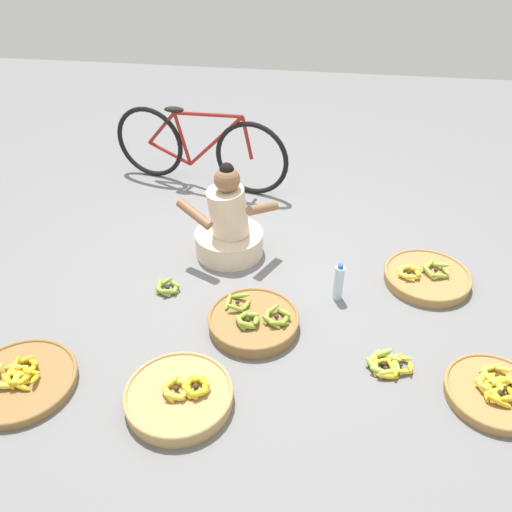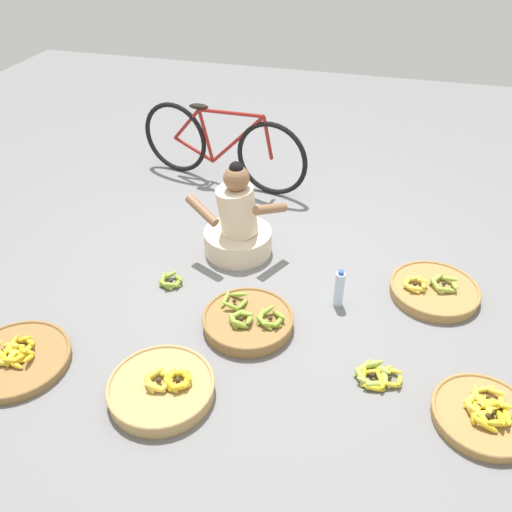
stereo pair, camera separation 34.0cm
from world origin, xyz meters
name	(u,v)px [view 1 (the left image)]	position (x,y,z in m)	size (l,w,h in m)	color
ground_plane	(260,279)	(0.00, 0.00, 0.00)	(10.00, 10.00, 0.00)	slate
vendor_woman_front	(229,226)	(-0.28, 0.30, 0.24)	(0.73, 0.55, 0.76)	beige
bicycle_leaning	(199,149)	(-0.76, 1.36, 0.36)	(1.68, 0.39, 0.73)	black
banana_basket_front_right	(495,391)	(1.45, -0.87, 0.04)	(0.55, 0.55, 0.14)	#A87F47
banana_basket_back_right	(20,380)	(-1.22, -1.17, 0.04)	(0.64, 0.64, 0.13)	olive
banana_basket_mid_left	(427,277)	(1.19, 0.14, 0.05)	(0.61, 0.61, 0.14)	#A87F47
banana_basket_back_left	(254,321)	(0.03, -0.50, 0.05)	(0.59, 0.59, 0.16)	olive
banana_basket_near_vendor	(179,396)	(-0.29, -1.16, 0.05)	(0.61, 0.61, 0.16)	tan
loose_bananas_near_bicycle	(388,365)	(0.87, -0.74, 0.03)	(0.31, 0.24, 0.10)	gold
loose_bananas_front_left	(168,287)	(-0.62, -0.22, 0.03)	(0.20, 0.20, 0.08)	#8CAD38
water_bottle	(339,283)	(0.56, -0.13, 0.13)	(0.07, 0.07, 0.29)	silver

